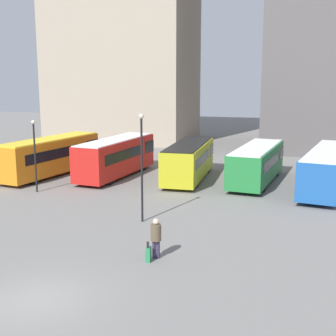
{
  "coord_description": "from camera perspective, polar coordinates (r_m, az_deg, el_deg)",
  "views": [
    {
      "loc": [
        9.07,
        -13.93,
        8.08
      ],
      "look_at": [
        0.93,
        14.13,
        2.33
      ],
      "focal_mm": 50.0,
      "sensor_mm": 36.0,
      "label": 1
    }
  ],
  "objects": [
    {
      "name": "bus_2",
      "position": [
        37.2,
        2.56,
        1.02
      ],
      "size": [
        2.93,
        9.36,
        2.88
      ],
      "rotation": [
        0.0,
        0.0,
        1.61
      ],
      "color": "gold",
      "rests_on": "ground_plane"
    },
    {
      "name": "lamp_post_0",
      "position": [
        33.98,
        -15.94,
        2.17
      ],
      "size": [
        0.28,
        0.28,
        5.1
      ],
      "color": "black",
      "rests_on": "ground_plane"
    },
    {
      "name": "bus_3",
      "position": [
        36.7,
        10.78,
        0.64
      ],
      "size": [
        3.54,
        9.84,
        2.8
      ],
      "rotation": [
        0.0,
        0.0,
        1.47
      ],
      "color": "#237A38",
      "rests_on": "ground_plane"
    },
    {
      "name": "ground_plane",
      "position": [
        18.48,
        -15.71,
        -15.24
      ],
      "size": [
        160.0,
        160.0,
        0.0
      ],
      "primitive_type": "plane",
      "color": "slate"
    },
    {
      "name": "lamp_post_1",
      "position": [
        25.83,
        -3.22,
        1.02
      ],
      "size": [
        0.28,
        0.28,
        6.09
      ],
      "color": "black",
      "rests_on": "ground_plane"
    },
    {
      "name": "bus_4",
      "position": [
        35.5,
        18.86,
        0.01
      ],
      "size": [
        4.27,
        11.39,
        2.93
      ],
      "rotation": [
        0.0,
        0.0,
        1.41
      ],
      "color": "#1E56A3",
      "rests_on": "ground_plane"
    },
    {
      "name": "traveler",
      "position": [
        21.14,
        -1.48,
        -8.15
      ],
      "size": [
        0.53,
        0.53,
        1.86
      ],
      "rotation": [
        0.0,
        0.0,
        1.68
      ],
      "color": "#382D4C",
      "rests_on": "ground_plane"
    },
    {
      "name": "bus_1",
      "position": [
        38.46,
        -6.31,
        1.47
      ],
      "size": [
        3.44,
        9.84,
        3.08
      ],
      "rotation": [
        0.0,
        0.0,
        1.47
      ],
      "color": "red",
      "rests_on": "ground_plane"
    },
    {
      "name": "bus_0",
      "position": [
        39.89,
        -14.07,
        1.54
      ],
      "size": [
        4.14,
        10.69,
        3.08
      ],
      "rotation": [
        0.0,
        0.0,
        1.41
      ],
      "color": "orange",
      "rests_on": "ground_plane"
    },
    {
      "name": "suitcase",
      "position": [
        21.04,
        -2.39,
        -10.45
      ],
      "size": [
        0.24,
        0.39,
        0.98
      ],
      "rotation": [
        0.0,
        0.0,
        1.68
      ],
      "color": "#28844C",
      "rests_on": "ground_plane"
    }
  ]
}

